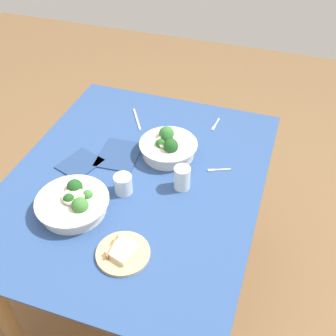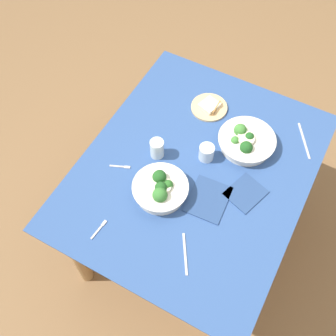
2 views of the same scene
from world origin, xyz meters
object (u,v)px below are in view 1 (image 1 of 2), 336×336
water_glass_side (123,184)px  napkin_folded_lower (119,155)px  fork_by_far_bowl (215,125)px  table_knife_left (137,119)px  broccoli_bowl_far (168,147)px  broccoli_bowl_near (74,204)px  napkin_folded_upper (80,164)px  fork_by_near_bowl (218,170)px  bread_side_plate (123,252)px  water_glass_center (182,178)px

water_glass_side → napkin_folded_lower: size_ratio=0.39×
fork_by_far_bowl → table_knife_left: same height
broccoli_bowl_far → water_glass_side: 0.29m
broccoli_bowl_near → napkin_folded_lower: bearing=175.2°
water_glass_side → table_knife_left: size_ratio=0.43×
broccoli_bowl_far → napkin_folded_upper: broccoli_bowl_far is taller
fork_by_near_bowl → napkin_folded_lower: 0.44m
broccoli_bowl_near → table_knife_left: bearing=179.8°
fork_by_far_bowl → fork_by_near_bowl: (0.31, 0.09, 0.00)m
fork_by_far_bowl → fork_by_near_bowl: size_ratio=1.09×
bread_side_plate → broccoli_bowl_far: bearing=-177.6°
water_glass_side → fork_by_near_bowl: water_glass_side is taller
broccoli_bowl_far → napkin_folded_upper: bearing=-61.4°
bread_side_plate → napkin_folded_upper: 0.52m
bread_side_plate → water_glass_side: size_ratio=2.37×
broccoli_bowl_far → water_glass_side: size_ratio=3.20×
broccoli_bowl_near → napkin_folded_upper: (-0.24, -0.11, -0.03)m
broccoli_bowl_far → water_glass_side: (0.28, -0.09, -0.00)m
table_knife_left → napkin_folded_upper: bearing=-47.2°
water_glass_center → fork_by_far_bowl: bearing=176.4°
water_glass_center → table_knife_left: 0.52m
napkin_folded_upper → broccoli_bowl_near: bearing=23.6°
water_glass_center → napkin_folded_lower: water_glass_center is taller
broccoli_bowl_near → fork_by_far_bowl: size_ratio=2.70×
fork_by_far_bowl → napkin_folded_upper: bearing=-41.1°
bread_side_plate → water_glass_side: (-0.28, -0.12, 0.03)m
napkin_folded_upper → fork_by_far_bowl: bearing=133.7°
fork_by_near_bowl → water_glass_center: bearing=28.5°
broccoli_bowl_near → water_glass_side: (-0.15, 0.14, 0.00)m
fork_by_near_bowl → water_glass_side: bearing=13.5°
water_glass_side → napkin_folded_upper: (-0.09, -0.24, -0.04)m
bread_side_plate → fork_by_near_bowl: size_ratio=1.98×
fork_by_far_bowl → table_knife_left: (0.08, -0.38, -0.00)m
fork_by_near_bowl → napkin_folded_lower: (0.04, -0.44, 0.00)m
water_glass_center → water_glass_side: size_ratio=1.26×
water_glass_side → fork_by_far_bowl: (-0.55, 0.24, -0.04)m
bread_side_plate → fork_by_far_bowl: size_ratio=1.82×
broccoli_bowl_far → bread_side_plate: (0.56, 0.02, -0.03)m
water_glass_center → fork_by_far_bowl: water_glass_center is taller
fork_by_far_bowl → water_glass_center: bearing=1.6°
water_glass_side → napkin_folded_lower: 0.23m
broccoli_bowl_near → bread_side_plate: 0.29m
broccoli_bowl_far → napkin_folded_lower: (0.07, -0.20, -0.04)m
broccoli_bowl_near → table_knife_left: (-0.63, 0.00, -0.03)m
water_glass_center → table_knife_left: (-0.38, -0.35, -0.05)m
bread_side_plate → water_glass_center: water_glass_center is taller
fork_by_near_bowl → fork_by_far_bowl: bearing=-97.4°
fork_by_far_bowl → napkin_folded_upper: napkin_folded_upper is taller
water_glass_side → napkin_folded_lower: (-0.20, -0.11, -0.04)m
napkin_folded_upper → napkin_folded_lower: size_ratio=0.81×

